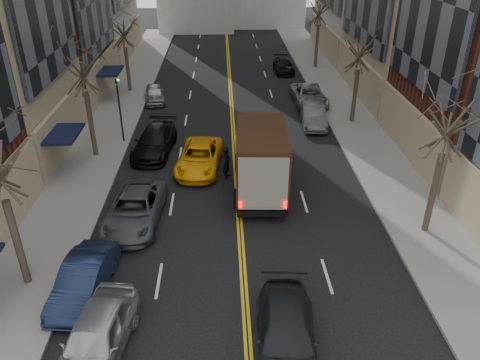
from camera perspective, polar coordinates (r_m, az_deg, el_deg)
The scene contains 19 objects.
sidewalk_left at distance 37.32m, azimuth -15.04°, elevation 7.60°, with size 4.00×66.00×0.15m, color slate.
sidewalk_right at distance 37.68m, azimuth 12.99°, elevation 8.05°, with size 4.00×66.00×0.15m, color slate.
tree_lf_mid at distance 28.93m, azimuth -19.02°, elevation 14.61°, with size 3.20×3.20×8.91m.
tree_lf_far at distance 41.44m, azimuth -14.18°, elevation 18.35°, with size 3.20×3.20×8.12m.
tree_rt_near at distance 21.42m, azimuth 24.60°, elevation 8.54°, with size 3.20×3.20×8.71m.
tree_rt_mid at distance 34.12m, azimuth 14.63°, elevation 16.44°, with size 3.20×3.20×8.32m.
traffic_signal at distance 31.47m, azimuth -14.53°, elevation 9.09°, with size 0.29×0.26×4.70m.
ups_truck at distance 25.05m, azimuth 2.56°, elevation 2.59°, with size 3.07×6.99×3.77m.
observer_sedan at distance 16.67m, azimuth 5.66°, elevation -18.43°, with size 2.48×5.24×1.48m.
taxi at distance 27.98m, azimuth -4.96°, elevation 2.77°, with size 2.41×5.23×1.45m, color #F9AC0A.
pedestrian at distance 26.76m, azimuth -1.64°, elevation 2.17°, with size 0.70×0.46×1.92m, color black.
parked_lf_a at distance 17.13m, azimuth -17.14°, elevation -17.90°, with size 1.94×4.82×1.64m, color #ABAEB3.
parked_lf_b at distance 19.66m, azimuth -18.53°, elevation -11.41°, with size 1.55×4.45×1.46m, color #111B36.
parked_lf_c at distance 23.35m, azimuth -12.70°, elevation -3.48°, with size 2.49×5.40×1.50m, color #45484C.
parked_lf_d at distance 30.36m, azimuth -10.36°, elevation 4.66°, with size 2.16×5.33×1.55m, color black.
parked_lf_e at distance 39.72m, azimuth -10.36°, elevation 10.29°, with size 1.56×3.88×1.32m, color #989AA0.
parked_rt_a at distance 34.65m, azimuth 8.94°, elevation 7.81°, with size 1.58×4.54×1.50m, color #4D5155.
parked_rt_b at distance 38.85m, azimuth 8.43°, elevation 10.15°, with size 2.46×5.34×1.48m, color #9A9CA1.
parked_rt_c at distance 47.69m, azimuth 5.34°, elevation 13.70°, with size 1.81×4.44×1.29m, color black.
Camera 1 is at (-0.74, -7.05, 12.93)m, focal length 35.00 mm.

